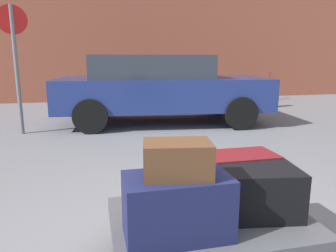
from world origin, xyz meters
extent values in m
cube|color=#4C4C51|center=(0.00, 0.00, 0.29)|extent=(1.26, 0.87, 0.10)
cylinder|color=black|center=(0.43, 0.29, 0.12)|extent=(0.24, 0.06, 0.24)
cylinder|color=black|center=(-0.43, 0.29, 0.12)|extent=(0.24, 0.06, 0.24)
cube|color=#191E47|center=(-0.27, -0.16, 0.52)|extent=(0.60, 0.34, 0.36)
cube|color=black|center=(0.29, -0.03, 0.50)|extent=(0.58, 0.43, 0.31)
cube|color=maroon|center=(0.25, 0.25, 0.50)|extent=(0.65, 0.31, 0.32)
cube|color=#51331E|center=(-0.27, -0.16, 0.80)|extent=(0.41, 0.30, 0.20)
cube|color=navy|center=(0.73, 4.78, 0.64)|extent=(4.48, 2.27, 0.64)
cube|color=#2D333D|center=(0.48, 4.81, 1.19)|extent=(2.57, 1.85, 0.46)
cylinder|color=black|center=(2.23, 5.47, 0.32)|extent=(0.66, 0.29, 0.64)
cylinder|color=black|center=(2.04, 3.78, 0.32)|extent=(0.66, 0.29, 0.64)
cylinder|color=black|center=(-0.59, 5.79, 0.32)|extent=(0.66, 0.29, 0.64)
cylinder|color=black|center=(-0.78, 4.10, 0.32)|extent=(0.66, 0.29, 0.64)
torus|color=black|center=(4.03, 7.52, 0.36)|extent=(0.71, 0.23, 0.72)
torus|color=black|center=(5.05, 7.76, 0.36)|extent=(0.71, 0.23, 0.72)
cylinder|color=maroon|center=(4.54, 7.64, 0.56)|extent=(0.98, 0.28, 0.04)
cylinder|color=maroon|center=(4.35, 7.59, 0.71)|extent=(0.05, 0.05, 0.30)
cylinder|color=maroon|center=(4.98, 7.75, 0.76)|extent=(0.05, 0.05, 0.40)
cylinder|color=#72665B|center=(2.88, 6.29, 0.29)|extent=(0.21, 0.21, 0.57)
cylinder|color=#72665B|center=(4.29, 6.29, 0.29)|extent=(0.21, 0.21, 0.57)
cylinder|color=slate|center=(-2.01, 4.35, 1.13)|extent=(0.07, 0.07, 2.25)
cylinder|color=red|center=(-2.01, 4.35, 2.00)|extent=(0.49, 0.14, 0.50)
camera|label=1|loc=(-0.69, -1.76, 1.33)|focal=33.78mm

